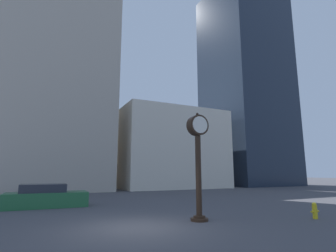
{
  "coord_description": "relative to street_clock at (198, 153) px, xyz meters",
  "views": [
    {
      "loc": [
        -3.3,
        -9.6,
        1.98
      ],
      "look_at": [
        6.51,
        10.8,
        6.03
      ],
      "focal_mm": 28.0,
      "sensor_mm": 36.0,
      "label": 1
    }
  ],
  "objects": [
    {
      "name": "building_storefront_row",
      "position": [
        9.67,
        23.87,
        2.3
      ],
      "size": [
        14.01,
        12.0,
        10.29
      ],
      "color": "beige",
      "rests_on": "ground_plane"
    },
    {
      "name": "fire_hydrant_near",
      "position": [
        4.85,
        -1.76,
        -2.49
      ],
      "size": [
        0.47,
        0.21,
        0.7
      ],
      "color": "yellow",
      "rests_on": "ground_plane"
    },
    {
      "name": "building_tall_tower",
      "position": [
        -6.74,
        23.87,
        11.7
      ],
      "size": [
        15.76,
        12.0,
        29.09
      ],
      "color": "#ADA393",
      "rests_on": "ground_plane"
    },
    {
      "name": "car_green",
      "position": [
        -5.72,
        7.64,
        -2.27
      ],
      "size": [
        4.53,
        1.95,
        1.33
      ],
      "rotation": [
        0.0,
        0.0,
        -0.02
      ],
      "color": "#236038",
      "rests_on": "ground_plane"
    },
    {
      "name": "ground_plane",
      "position": [
        -2.83,
        -0.13,
        -2.84
      ],
      "size": [
        200.0,
        200.0,
        0.0
      ],
      "primitive_type": "plane",
      "color": "#424247"
    },
    {
      "name": "street_clock",
      "position": [
        0.0,
        0.0,
        0.0
      ],
      "size": [
        0.91,
        0.74,
        4.63
      ],
      "color": "black",
      "rests_on": "ground_plane"
    },
    {
      "name": "building_glass_modern",
      "position": [
        24.92,
        23.87,
        14.39
      ],
      "size": [
        11.78,
        12.0,
        34.46
      ],
      "color": "#1E2838",
      "rests_on": "ground_plane"
    }
  ]
}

